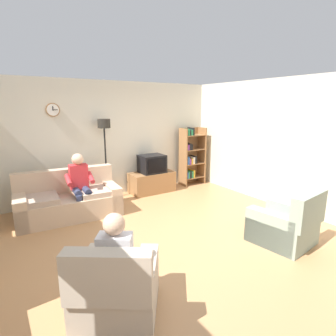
{
  "coord_description": "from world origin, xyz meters",
  "views": [
    {
      "loc": [
        -2.28,
        -3.59,
        2.14
      ],
      "look_at": [
        0.48,
        0.72,
        0.97
      ],
      "focal_mm": 29.45,
      "sensor_mm": 36.0,
      "label": 1
    }
  ],
  "objects_px": {
    "tv_stand": "(152,182)",
    "armchair_near_window": "(117,289)",
    "couch": "(69,201)",
    "bookshelf": "(191,156)",
    "floor_lamp": "(105,137)",
    "person_on_couch": "(80,182)",
    "person_in_left_armchair": "(117,257)",
    "armchair_near_bookshelf": "(285,226)",
    "tv": "(152,164)"
  },
  "relations": [
    {
      "from": "bookshelf",
      "to": "floor_lamp",
      "type": "xyz_separation_m",
      "value": [
        -2.4,
        0.03,
        0.67
      ]
    },
    {
      "from": "armchair_near_bookshelf",
      "to": "person_in_left_armchair",
      "type": "bearing_deg",
      "value": 178.79
    },
    {
      "from": "couch",
      "to": "bookshelf",
      "type": "xyz_separation_m",
      "value": [
        3.41,
        0.58,
        0.47
      ]
    },
    {
      "from": "tv_stand",
      "to": "armchair_near_window",
      "type": "relative_size",
      "value": 0.93
    },
    {
      "from": "armchair_near_window",
      "to": "person_in_left_armchair",
      "type": "relative_size",
      "value": 1.05
    },
    {
      "from": "tv_stand",
      "to": "armchair_near_window",
      "type": "xyz_separation_m",
      "value": [
        -2.36,
        -3.47,
        0.03
      ]
    },
    {
      "from": "person_in_left_armchair",
      "to": "couch",
      "type": "bearing_deg",
      "value": 86.65
    },
    {
      "from": "tv",
      "to": "person_on_couch",
      "type": "height_order",
      "value": "person_on_couch"
    },
    {
      "from": "couch",
      "to": "person_in_left_armchair",
      "type": "bearing_deg",
      "value": -93.35
    },
    {
      "from": "bookshelf",
      "to": "person_in_left_armchair",
      "type": "distance_m",
      "value": 4.98
    },
    {
      "from": "armchair_near_window",
      "to": "armchair_near_bookshelf",
      "type": "bearing_deg",
      "value": 0.31
    },
    {
      "from": "armchair_near_bookshelf",
      "to": "bookshelf",
      "type": "bearing_deg",
      "value": 77.11
    },
    {
      "from": "tv",
      "to": "person_on_couch",
      "type": "distance_m",
      "value": 2.02
    },
    {
      "from": "bookshelf",
      "to": "person_in_left_armchair",
      "type": "xyz_separation_m",
      "value": [
        -3.58,
        -3.46,
        -0.18
      ]
    },
    {
      "from": "person_on_couch",
      "to": "armchair_near_window",
      "type": "bearing_deg",
      "value": -98.66
    },
    {
      "from": "couch",
      "to": "tv",
      "type": "distance_m",
      "value": 2.23
    },
    {
      "from": "bookshelf",
      "to": "armchair_near_window",
      "type": "relative_size",
      "value": 1.33
    },
    {
      "from": "floor_lamp",
      "to": "person_on_couch",
      "type": "height_order",
      "value": "floor_lamp"
    },
    {
      "from": "armchair_near_window",
      "to": "person_on_couch",
      "type": "xyz_separation_m",
      "value": [
        0.43,
        2.85,
        0.41
      ]
    },
    {
      "from": "person_on_couch",
      "to": "person_in_left_armchair",
      "type": "relative_size",
      "value": 1.11
    },
    {
      "from": "armchair_near_bookshelf",
      "to": "person_on_couch",
      "type": "relative_size",
      "value": 0.79
    },
    {
      "from": "floor_lamp",
      "to": "armchair_near_window",
      "type": "height_order",
      "value": "floor_lamp"
    },
    {
      "from": "armchair_near_bookshelf",
      "to": "tv_stand",
      "type": "bearing_deg",
      "value": 97.58
    },
    {
      "from": "tv",
      "to": "armchair_near_bookshelf",
      "type": "relative_size",
      "value": 0.61
    },
    {
      "from": "person_in_left_armchair",
      "to": "person_on_couch",
      "type": "bearing_deg",
      "value": 82.13
    },
    {
      "from": "floor_lamp",
      "to": "tv",
      "type": "bearing_deg",
      "value": -6.2
    },
    {
      "from": "couch",
      "to": "person_in_left_armchair",
      "type": "xyz_separation_m",
      "value": [
        -0.17,
        -2.88,
        0.29
      ]
    },
    {
      "from": "armchair_near_bookshelf",
      "to": "person_on_couch",
      "type": "distance_m",
      "value": 3.73
    },
    {
      "from": "person_on_couch",
      "to": "couch",
      "type": "bearing_deg",
      "value": 152.92
    },
    {
      "from": "tv",
      "to": "floor_lamp",
      "type": "bearing_deg",
      "value": 173.8
    },
    {
      "from": "armchair_near_window",
      "to": "person_in_left_armchair",
      "type": "height_order",
      "value": "person_in_left_armchair"
    },
    {
      "from": "tv_stand",
      "to": "person_in_left_armchair",
      "type": "height_order",
      "value": "person_in_left_armchair"
    },
    {
      "from": "bookshelf",
      "to": "person_on_couch",
      "type": "xyz_separation_m",
      "value": [
        -3.19,
        -0.69,
        -0.08
      ]
    },
    {
      "from": "couch",
      "to": "tv_stand",
      "type": "relative_size",
      "value": 1.78
    },
    {
      "from": "tv_stand",
      "to": "person_on_couch",
      "type": "relative_size",
      "value": 0.89
    },
    {
      "from": "tv",
      "to": "person_in_left_armchair",
      "type": "xyz_separation_m",
      "value": [
        -2.31,
        -3.37,
        -0.13
      ]
    },
    {
      "from": "armchair_near_window",
      "to": "person_on_couch",
      "type": "distance_m",
      "value": 2.91
    },
    {
      "from": "couch",
      "to": "bookshelf",
      "type": "distance_m",
      "value": 3.49
    },
    {
      "from": "armchair_near_bookshelf",
      "to": "person_on_couch",
      "type": "height_order",
      "value": "person_on_couch"
    },
    {
      "from": "tv_stand",
      "to": "bookshelf",
      "type": "bearing_deg",
      "value": 3.18
    },
    {
      "from": "armchair_near_window",
      "to": "person_on_couch",
      "type": "relative_size",
      "value": 0.95
    },
    {
      "from": "floor_lamp",
      "to": "tv_stand",
      "type": "bearing_deg",
      "value": -4.97
    },
    {
      "from": "couch",
      "to": "armchair_near_window",
      "type": "xyz_separation_m",
      "value": [
        -0.22,
        -2.96,
        -0.02
      ]
    },
    {
      "from": "bookshelf",
      "to": "person_in_left_armchair",
      "type": "height_order",
      "value": "bookshelf"
    },
    {
      "from": "couch",
      "to": "floor_lamp",
      "type": "bearing_deg",
      "value": 31.1
    },
    {
      "from": "tv",
      "to": "bookshelf",
      "type": "relative_size",
      "value": 0.38
    },
    {
      "from": "tv_stand",
      "to": "tv",
      "type": "xyz_separation_m",
      "value": [
        -0.0,
        -0.02,
        0.48
      ]
    },
    {
      "from": "tv",
      "to": "floor_lamp",
      "type": "relative_size",
      "value": 0.32
    },
    {
      "from": "armchair_near_bookshelf",
      "to": "couch",
      "type": "bearing_deg",
      "value": 131.47
    },
    {
      "from": "bookshelf",
      "to": "armchair_near_bookshelf",
      "type": "relative_size",
      "value": 1.6
    }
  ]
}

